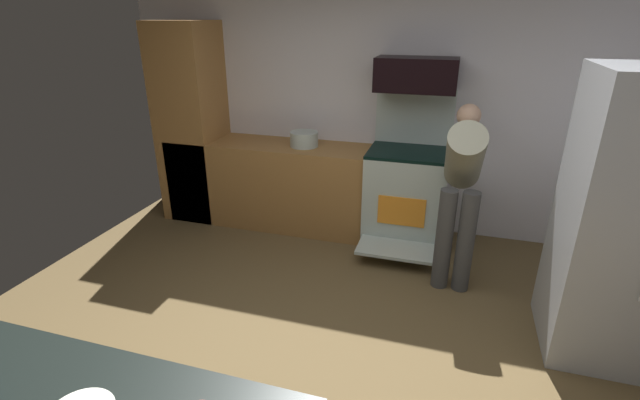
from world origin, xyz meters
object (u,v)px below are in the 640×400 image
Objects in this scene: stock_pot at (304,139)px; microwave at (416,75)px; oven_range at (406,193)px; person_cook at (461,183)px.

microwave is at bearing 4.28° from stock_pot.
stock_pot is (-1.07, 0.01, 0.47)m from oven_range.
oven_range reaches higher than person_cook.
person_cook is at bearing -50.61° from oven_range.
microwave is at bearing 125.35° from person_cook.
oven_range is 1.14m from microwave.
oven_range is 2.01× the size of microwave.
microwave reaches higher than person_cook.
person_cook is 1.68m from stock_pot.
stock_pot is (-1.56, 0.61, 0.09)m from person_cook.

